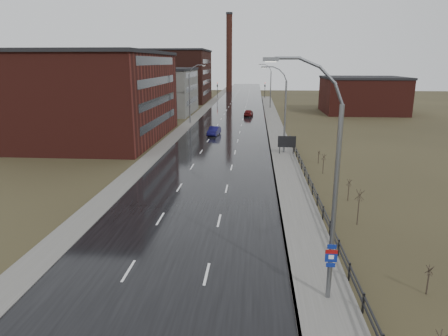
% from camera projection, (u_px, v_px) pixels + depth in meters
% --- Properties ---
extents(ground, '(320.00, 320.00, 0.00)m').
position_uv_depth(ground, '(150.00, 315.00, 19.26)').
color(ground, '#2D2819').
rests_on(ground, ground).
extents(road, '(14.00, 300.00, 0.06)m').
position_uv_depth(road, '(229.00, 125.00, 77.05)').
color(road, black).
rests_on(road, ground).
extents(sidewalk_right, '(3.20, 180.00, 0.18)m').
position_uv_depth(sidewalk_right, '(283.00, 155.00, 52.31)').
color(sidewalk_right, '#595651').
rests_on(sidewalk_right, ground).
extents(curb_right, '(0.16, 180.00, 0.18)m').
position_uv_depth(curb_right, '(271.00, 154.00, 52.42)').
color(curb_right, slate).
rests_on(curb_right, ground).
extents(sidewalk_left, '(2.40, 260.00, 0.12)m').
position_uv_depth(sidewalk_left, '(188.00, 124.00, 77.66)').
color(sidewalk_left, '#595651').
rests_on(sidewalk_left, ground).
extents(warehouse_near, '(22.44, 28.56, 13.50)m').
position_uv_depth(warehouse_near, '(90.00, 95.00, 62.44)').
color(warehouse_near, '#471914').
rests_on(warehouse_near, ground).
extents(warehouse_mid, '(16.32, 20.40, 10.50)m').
position_uv_depth(warehouse_mid, '(159.00, 91.00, 94.40)').
color(warehouse_mid, slate).
rests_on(warehouse_mid, ground).
extents(warehouse_far, '(26.52, 24.48, 15.50)m').
position_uv_depth(warehouse_far, '(165.00, 76.00, 123.03)').
color(warehouse_far, '#331611').
rests_on(warehouse_far, ground).
extents(building_right, '(18.36, 16.32, 8.50)m').
position_uv_depth(building_right, '(362.00, 95.00, 94.88)').
color(building_right, '#471914').
rests_on(building_right, ground).
extents(smokestack, '(2.70, 2.70, 30.70)m').
position_uv_depth(smokestack, '(229.00, 53.00, 160.22)').
color(smokestack, '#331611').
rests_on(smokestack, ground).
extents(streetlight_main, '(3.91, 0.29, 12.11)m').
position_uv_depth(streetlight_main, '(329.00, 188.00, 18.98)').
color(streetlight_main, slate).
rests_on(streetlight_main, ground).
extents(streetlight_right_mid, '(3.36, 0.28, 11.35)m').
position_uv_depth(streetlight_right_mid, '(283.00, 110.00, 51.80)').
color(streetlight_right_mid, slate).
rests_on(streetlight_right_mid, ground).
extents(streetlight_left, '(3.36, 0.28, 11.35)m').
position_uv_depth(streetlight_left, '(191.00, 94.00, 78.06)').
color(streetlight_left, slate).
rests_on(streetlight_left, ground).
extents(streetlight_right_far, '(3.36, 0.28, 11.35)m').
position_uv_depth(streetlight_right_far, '(270.00, 86.00, 103.82)').
color(streetlight_right_far, slate).
rests_on(streetlight_right_far, ground).
extents(guardrail, '(0.10, 53.05, 1.10)m').
position_uv_depth(guardrail, '(314.00, 190.00, 35.94)').
color(guardrail, black).
rests_on(guardrail, ground).
extents(shrub_b, '(0.40, 0.42, 1.65)m').
position_uv_depth(shrub_b, '(428.00, 279.00, 20.80)').
color(shrub_b, '#382D23').
rests_on(shrub_b, ground).
extents(shrub_c, '(0.65, 0.68, 2.75)m').
position_uv_depth(shrub_c, '(359.00, 206.00, 29.63)').
color(shrub_c, '#382D23').
rests_on(shrub_c, ground).
extents(shrub_d, '(0.47, 0.49, 1.94)m').
position_uv_depth(shrub_d, '(349.00, 189.00, 34.96)').
color(shrub_d, '#382D23').
rests_on(shrub_d, ground).
extents(shrub_e, '(0.52, 0.55, 2.20)m').
position_uv_depth(shrub_e, '(323.00, 163.00, 43.40)').
color(shrub_e, '#382D23').
rests_on(shrub_e, ground).
extents(shrub_f, '(0.38, 0.40, 1.57)m').
position_uv_depth(shrub_f, '(319.00, 157.00, 47.86)').
color(shrub_f, '#382D23').
rests_on(shrub_f, ground).
extents(billboard, '(2.34, 0.17, 2.53)m').
position_uv_depth(billboard, '(287.00, 142.00, 52.00)').
color(billboard, black).
rests_on(billboard, ground).
extents(traffic_light_left, '(0.58, 2.73, 5.30)m').
position_uv_depth(traffic_light_left, '(217.00, 84.00, 134.28)').
color(traffic_light_left, black).
rests_on(traffic_light_left, ground).
extents(traffic_light_right, '(0.58, 2.73, 5.30)m').
position_uv_depth(traffic_light_right, '(265.00, 84.00, 133.08)').
color(traffic_light_right, black).
rests_on(traffic_light_right, ground).
extents(car_near, '(2.06, 4.47, 1.42)m').
position_uv_depth(car_near, '(214.00, 131.00, 66.22)').
color(car_near, '#100D43').
rests_on(car_near, ground).
extents(car_far, '(2.24, 4.66, 1.54)m').
position_uv_depth(car_far, '(249.00, 113.00, 89.50)').
color(car_far, '#550E0F').
rests_on(car_far, ground).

